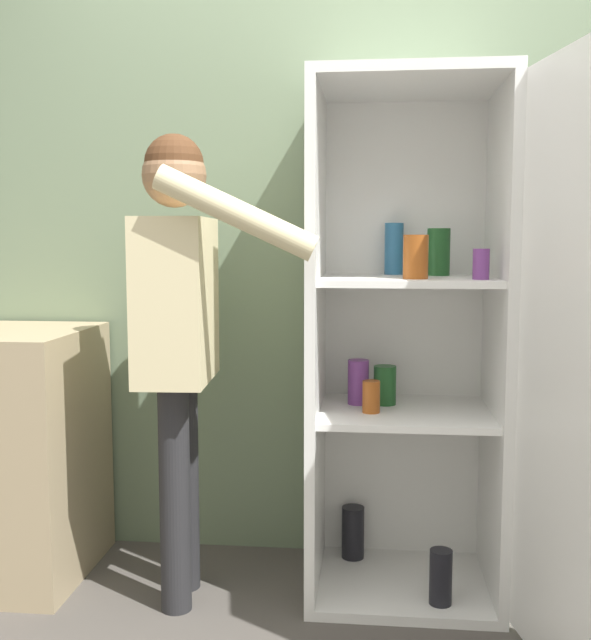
% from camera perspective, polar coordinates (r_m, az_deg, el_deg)
% --- Properties ---
extents(wall_back, '(7.00, 0.06, 2.55)m').
position_cam_1_polar(wall_back, '(2.97, 4.55, 6.37)').
color(wall_back, gray).
rests_on(wall_back, ground_plane).
extents(refrigerator, '(0.85, 1.22, 1.81)m').
position_cam_1_polar(refrigerator, '(2.57, 10.80, -2.16)').
color(refrigerator, white).
rests_on(refrigerator, ground_plane).
extents(person, '(0.63, 0.54, 1.61)m').
position_cam_1_polar(person, '(2.57, -8.86, 0.86)').
color(person, '#262628').
rests_on(person, ground_plane).
extents(counter, '(0.62, 0.61, 0.93)m').
position_cam_1_polar(counter, '(3.06, -21.26, -9.41)').
color(counter, tan).
rests_on(counter, ground_plane).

